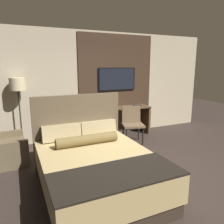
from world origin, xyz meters
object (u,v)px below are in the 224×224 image
at_px(desk_chair, 132,121).
at_px(armchair_by_window, 2,151).
at_px(tv, 117,79).
at_px(bed, 96,168).
at_px(floor_lamp, 18,90).
at_px(desk, 120,117).
at_px(vase_tall, 109,100).
at_px(book, 138,105).

xyz_separation_m(desk_chair, armchair_by_window, (-2.99, -0.06, -0.29)).
distance_m(desk_chair, armchair_by_window, 3.01).
bearing_deg(tv, bed, -121.97).
relative_size(desk_chair, floor_lamp, 0.55).
distance_m(bed, desk, 2.81).
bearing_deg(desk_chair, bed, -117.28).
bearing_deg(desk_chair, vase_tall, 142.53).
height_order(desk_chair, armchair_by_window, desk_chair).
bearing_deg(armchair_by_window, floor_lamp, -35.37).
bearing_deg(floor_lamp, book, -0.67).
xyz_separation_m(desk, vase_tall, (-0.36, -0.05, 0.49)).
bearing_deg(tv, desk_chair, -86.98).
distance_m(tv, book, 0.95).
bearing_deg(floor_lamp, desk, -0.62).
distance_m(armchair_by_window, vase_tall, 2.77).
relative_size(desk_chair, book, 3.56).
height_order(bed, floor_lamp, floor_lamp).
distance_m(vase_tall, book, 0.95).
bearing_deg(book, tv, 158.78).
xyz_separation_m(armchair_by_window, book, (3.51, 0.65, 0.56)).
bearing_deg(floor_lamp, armchair_by_window, -120.90).
relative_size(bed, desk, 1.26).
xyz_separation_m(bed, book, (2.14, 2.31, 0.45)).
height_order(tv, floor_lamp, tv).
bearing_deg(armchair_by_window, tv, -78.15).
xyz_separation_m(bed, desk_chair, (1.62, 1.72, 0.18)).
height_order(vase_tall, book, vase_tall).
bearing_deg(tv, floor_lamp, -175.95).
bearing_deg(floor_lamp, bed, -67.70).
bearing_deg(bed, floor_lamp, 112.30).
bearing_deg(desk, floor_lamp, 179.38).
distance_m(desk, book, 0.62).
distance_m(desk, floor_lamp, 2.68).
xyz_separation_m(tv, book, (0.56, -0.22, -0.74)).
bearing_deg(floor_lamp, tv, 4.05).
xyz_separation_m(desk_chair, floor_lamp, (-2.58, 0.63, 0.84)).
bearing_deg(desk, tv, 90.00).
bearing_deg(tv, desk, -90.00).
height_order(bed, tv, tv).
bearing_deg(tv, armchair_by_window, -163.68).
xyz_separation_m(floor_lamp, book, (3.10, -0.04, -0.57)).
bearing_deg(desk, armchair_by_window, -167.45).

